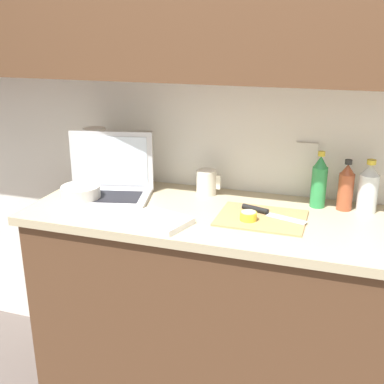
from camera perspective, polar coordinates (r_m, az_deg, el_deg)
wall_back at (r=1.96m, az=11.61°, el=16.86°), size 5.20×0.38×2.60m
counter_unit at (r=2.08m, az=9.31°, el=-14.77°), size 1.95×0.60×0.92m
laptop at (r=2.09m, az=-9.88°, el=1.06°), size 0.41×0.33×0.27m
cutting_board at (r=1.86m, az=8.24°, el=-3.07°), size 0.33×0.26×0.01m
knife at (r=1.89m, az=8.37°, el=-2.26°), size 0.26×0.11×0.02m
lemon_half_cut at (r=1.82m, az=6.70°, el=-2.84°), size 0.06×0.06×0.03m
bottle_green_soda at (r=2.00m, az=20.16°, el=0.38°), size 0.08×0.08×0.21m
bottle_oil_tall at (r=2.00m, az=17.77°, el=0.53°), size 0.06×0.06×0.21m
bottle_water_clear at (r=2.00m, az=14.83°, el=1.16°), size 0.06×0.06×0.23m
measuring_cup at (r=2.10m, az=1.73°, el=1.17°), size 0.11×0.09×0.11m
bowl_white at (r=2.06m, az=-13.03°, el=-0.24°), size 0.16×0.16×0.07m
paper_towel_roll at (r=2.27m, az=-11.34°, el=4.19°), size 0.10×0.10×0.26m
dish_towel at (r=1.80m, az=-3.96°, el=-3.41°), size 0.26×0.22×0.02m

